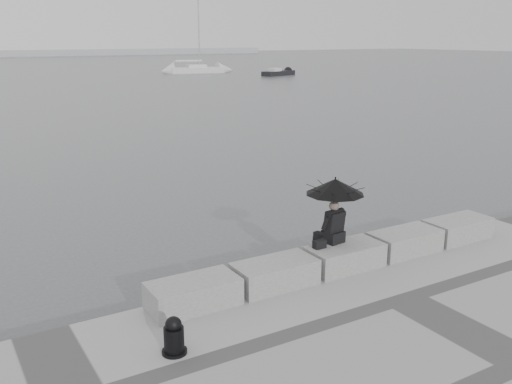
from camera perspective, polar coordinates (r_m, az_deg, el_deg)
ground at (r=12.51m, az=7.37°, el=-8.98°), size 360.00×360.00×0.00m
stone_block_far_left at (r=10.22m, az=-6.29°, el=-10.10°), size 1.60×0.80×0.50m
stone_block_left at (r=10.96m, az=1.89°, el=-8.19°), size 1.60×0.80×0.50m
stone_block_centre at (r=11.90m, az=8.84°, el=-6.42°), size 1.60×0.80×0.50m
stone_block_right at (r=12.99m, az=14.66°, el=-4.86°), size 1.60×0.80×0.50m
stone_block_far_right at (r=14.21m, az=19.50°, el=-3.51°), size 1.60×0.80×0.50m
seated_person at (r=11.65m, az=7.92°, el=-0.30°), size 1.20×1.20×1.39m
bag at (r=11.56m, az=6.37°, el=-5.21°), size 0.26×0.15×0.17m
mooring_bollard at (r=8.88m, az=-8.20°, el=-14.28°), size 0.38×0.38×0.61m
sailboat_right at (r=84.79m, az=-5.96°, el=12.11°), size 8.01×3.60×12.90m
small_motorboat at (r=79.21m, az=2.26°, el=11.81°), size 5.62×3.20×1.10m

